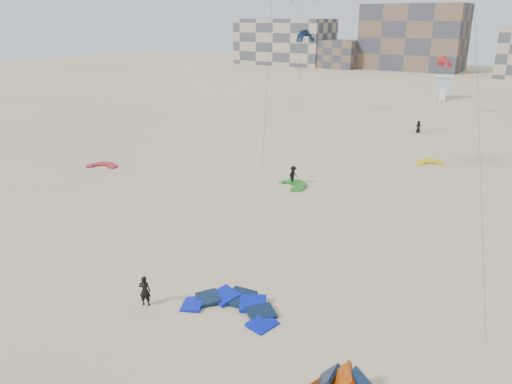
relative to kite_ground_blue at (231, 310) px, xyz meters
The scene contains 14 objects.
ground 3.03m from the kite_ground_blue, 101.99° to the right, with size 320.00×320.00×0.00m, color beige.
kite_ground_blue is the anchor object (origin of this frame).
kite_ground_red 30.01m from the kite_ground_blue, 151.75° to the left, with size 2.84×3.01×0.41m, color red, non-canonical shape.
kite_ground_green 20.59m from the kite_ground_blue, 110.39° to the left, with size 2.92×3.07×0.65m, color #257B1B, non-canonical shape.
kite_ground_yellow 33.36m from the kite_ground_blue, 87.95° to the left, with size 2.66×2.76×0.68m, color yellow, non-canonical shape.
kitesurfer_main 4.62m from the kite_ground_blue, 153.08° to the right, with size 0.62×0.41×1.70m, color black.
kitesurfer_c 21.16m from the kite_ground_blue, 110.57° to the left, with size 1.11×0.64×1.72m, color black.
kitesurfer_e 47.79m from the kite_ground_blue, 95.04° to the left, with size 0.76×0.50×1.56m, color black.
kite_fly_navy 56.02m from the kite_ground_blue, 114.24° to the left, with size 4.04×10.02×11.67m.
kite_fly_red 61.93m from the kite_ground_blue, 94.72° to the left, with size 4.37×6.58×8.26m.
lifeguard_tower_far 80.24m from the kite_ground_blue, 96.48° to the left, with size 3.57×6.05×4.17m.
condo_west_a 145.52m from the kite_ground_blue, 119.07° to the left, with size 30.00×15.00×14.00m, color tan.
condo_west_b 134.87m from the kite_ground_blue, 103.16° to the left, with size 28.00×14.00×18.00m, color brown.
condo_fill_left 134.96m from the kite_ground_blue, 112.04° to the left, with size 12.00×10.00×8.00m, color brown.
Camera 1 is at (13.90, -14.98, 14.27)m, focal length 35.00 mm.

